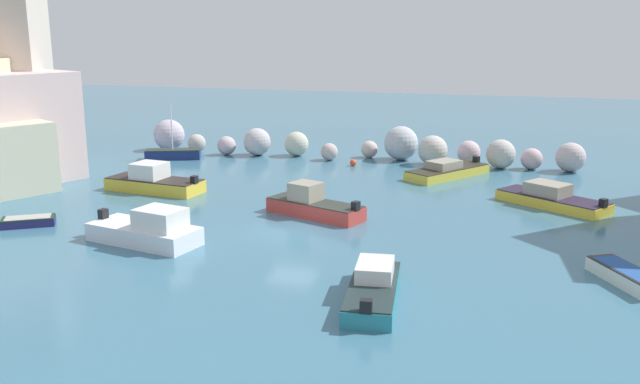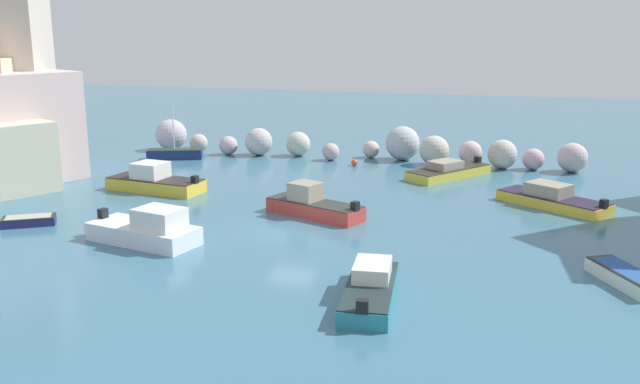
{
  "view_description": "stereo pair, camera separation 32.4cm",
  "coord_description": "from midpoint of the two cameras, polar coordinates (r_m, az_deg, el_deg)",
  "views": [
    {
      "loc": [
        11.2,
        -33.07,
        10.67
      ],
      "look_at": [
        0.0,
        5.25,
        1.0
      ],
      "focal_mm": 38.3,
      "sensor_mm": 36.0,
      "label": 1
    },
    {
      "loc": [
        11.51,
        -32.98,
        10.67
      ],
      "look_at": [
        0.0,
        5.25,
        1.0
      ],
      "focal_mm": 38.3,
      "sensor_mm": 36.0,
      "label": 2
    }
  ],
  "objects": [
    {
      "name": "moored_boat_5",
      "position": [
        58.0,
        -12.35,
        3.13
      ],
      "size": [
        4.66,
        2.99,
        4.52
      ],
      "rotation": [
        0.0,
        0.0,
        3.53
      ],
      "color": "navy",
      "rests_on": "cove_water"
    },
    {
      "name": "channel_buoy",
      "position": [
        53.94,
        2.61,
        2.48
      ],
      "size": [
        0.53,
        0.53,
        0.53
      ],
      "primitive_type": "sphere",
      "color": "#E04C28",
      "rests_on": "cove_water"
    },
    {
      "name": "moored_boat_1",
      "position": [
        39.5,
        -0.8,
        -1.1
      ],
      "size": [
        6.21,
        3.81,
        1.9
      ],
      "rotation": [
        0.0,
        0.0,
        2.78
      ],
      "color": "#C13C35",
      "rests_on": "cove_water"
    },
    {
      "name": "moored_boat_3",
      "position": [
        27.67,
        4.14,
        -7.97
      ],
      "size": [
        2.55,
        5.92,
        1.36
      ],
      "rotation": [
        0.0,
        0.0,
        1.69
      ],
      "color": "teal",
      "rests_on": "cove_water"
    },
    {
      "name": "moored_boat_6",
      "position": [
        46.87,
        -13.92,
        0.87
      ],
      "size": [
        6.8,
        3.09,
        1.89
      ],
      "rotation": [
        0.0,
        0.0,
        3.02
      ],
      "color": "yellow",
      "rests_on": "cove_water"
    },
    {
      "name": "cove_water",
      "position": [
        36.52,
        -2.57,
        -3.39
      ],
      "size": [
        160.0,
        160.0,
        0.0
      ],
      "primitive_type": "plane",
      "color": "#3B6C85",
      "rests_on": "ground"
    },
    {
      "name": "moored_boat_4",
      "position": [
        50.73,
        10.39,
        1.77
      ],
      "size": [
        5.78,
        7.03,
        1.24
      ],
      "rotation": [
        0.0,
        0.0,
        4.12
      ],
      "color": "gold",
      "rests_on": "cove_water"
    },
    {
      "name": "moored_boat_0",
      "position": [
        35.58,
        -14.44,
        -3.1
      ],
      "size": [
        6.16,
        3.49,
        1.93
      ],
      "rotation": [
        0.0,
        0.0,
        6.08
      ],
      "color": "white",
      "rests_on": "cove_water"
    },
    {
      "name": "moored_boat_2",
      "position": [
        43.92,
        18.57,
        -0.49
      ],
      "size": [
        6.86,
        5.62,
        1.42
      ],
      "rotation": [
        0.0,
        0.0,
        2.55
      ],
      "color": "yellow",
      "rests_on": "cove_water"
    },
    {
      "name": "moored_boat_7",
      "position": [
        32.04,
        24.0,
        -6.41
      ],
      "size": [
        3.11,
        4.14,
        0.67
      ],
      "rotation": [
        0.0,
        0.0,
        2.08
      ],
      "color": "silver",
      "rests_on": "cove_water"
    },
    {
      "name": "rock_breakwater",
      "position": [
        56.39,
        2.8,
        3.88
      ],
      "size": [
        36.18,
        4.12,
        2.79
      ],
      "color": "#B8ACC0",
      "rests_on": "ground"
    },
    {
      "name": "moored_boat_8",
      "position": [
        40.98,
        -23.4,
        -2.25
      ],
      "size": [
        3.02,
        2.55,
        0.5
      ],
      "rotation": [
        0.0,
        0.0,
        3.71
      ],
      "color": "navy",
      "rests_on": "cove_water"
    }
  ]
}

